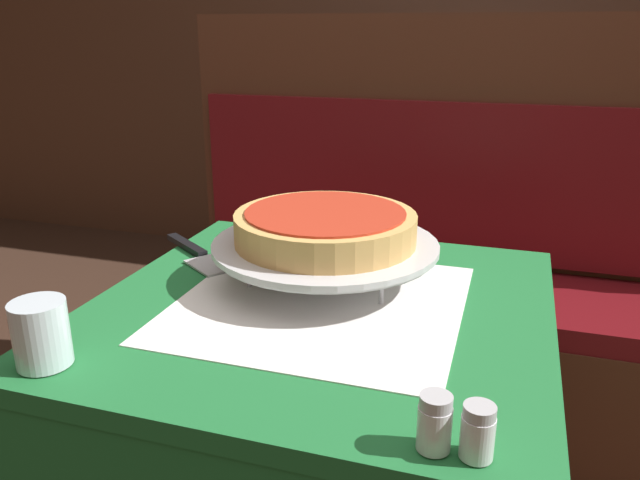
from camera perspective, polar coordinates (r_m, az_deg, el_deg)
The scene contains 12 objects.
dining_table_front at distance 1.08m, azimuth 0.02°, elevation -11.03°, with size 0.74×0.74×0.73m.
dining_table_rear at distance 2.50m, azimuth 11.62°, elevation 6.27°, with size 0.79×0.79×0.72m.
booth_bench at distance 1.86m, azimuth 12.93°, elevation -7.04°, with size 1.74×0.44×1.19m.
back_wall_panel at distance 3.06m, azimuth 13.06°, elevation 19.22°, with size 6.00×0.04×2.40m, color #4C2D1E.
pizza_pan_stand at distance 1.10m, azimuth 0.48°, elevation -0.65°, with size 0.40×0.40×0.07m.
deep_dish_pizza at distance 1.08m, azimuth 0.48°, elevation 1.24°, with size 0.32×0.32×0.06m.
pizza_server at distance 1.26m, azimuth -10.87°, elevation -1.27°, with size 0.23×0.18×0.01m.
water_glass_near at distance 0.91m, azimuth -24.14°, elevation -7.79°, with size 0.07×0.07×0.09m.
salt_shaker at distance 0.70m, azimuth 10.44°, elevation -16.11°, with size 0.04×0.04×0.06m.
pepper_shaker at distance 0.70m, azimuth 14.22°, elevation -16.64°, with size 0.04×0.04×0.06m.
napkin_holder at distance 1.34m, azimuth 0.34°, elevation 2.12°, with size 0.10×0.05×0.09m.
condiment_caddy at distance 2.41m, azimuth 11.94°, elevation 8.92°, with size 0.14×0.14×0.16m.
Camera 1 is at (0.29, -0.90, 1.15)m, focal length 35.00 mm.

